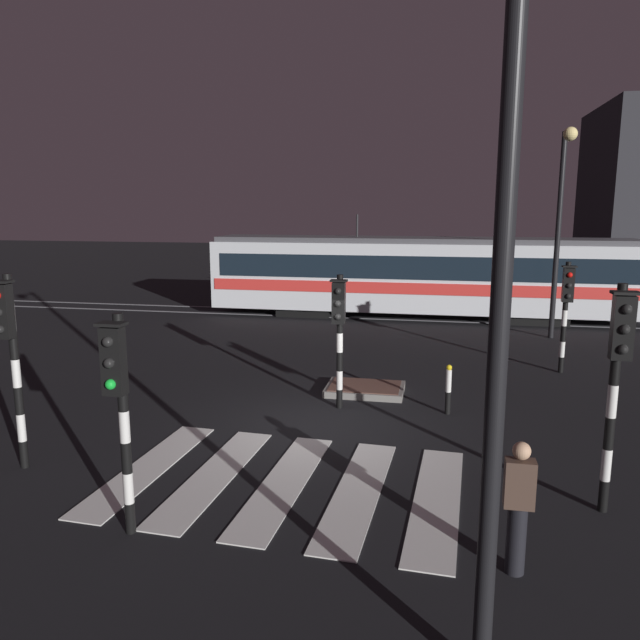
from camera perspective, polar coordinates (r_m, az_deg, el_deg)
ground_plane at (r=12.88m, az=-0.20°, el=-9.76°), size 120.00×120.00×0.00m
rail_near at (r=24.59m, az=5.44°, el=0.10°), size 80.00×0.12×0.03m
rail_far at (r=26.00m, az=5.76°, el=0.67°), size 80.00×0.12×0.03m
crosswalk_zebra at (r=10.37m, az=-3.36°, el=-14.97°), size 5.84×4.20×0.02m
traffic_island at (r=15.00m, az=4.23°, el=-6.45°), size 1.88×1.33×0.18m
traffic_light_kerb_mid_left at (r=8.52m, az=-18.31°, el=-6.54°), size 0.36×0.42×3.11m
traffic_light_corner_far_right at (r=17.51m, az=22.06°, el=1.67°), size 0.36×0.42×3.03m
traffic_light_corner_near_right at (r=9.60m, az=26.05°, el=-3.88°), size 0.36×0.42×3.42m
traffic_light_median_centre at (r=13.30m, az=1.80°, el=-0.20°), size 0.36×0.42×3.02m
traffic_light_corner_near_left at (r=11.38m, az=-27.04°, el=-1.95°), size 0.36×0.42×3.39m
street_lamp_trackside_right at (r=21.83m, az=21.63°, el=9.68°), size 0.44×1.21×6.91m
street_lamp_near_kerb at (r=5.20m, az=17.58°, el=15.96°), size 0.44×1.21×8.02m
tram at (r=24.94m, az=9.20°, el=4.19°), size 16.94×2.58×4.15m
pedestrian_waiting_at_kerb at (r=8.13m, az=18.04°, el=-16.28°), size 0.36×0.24×1.71m
bollard_island_edge at (r=13.62m, az=11.92°, el=-6.36°), size 0.12×0.12×1.11m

